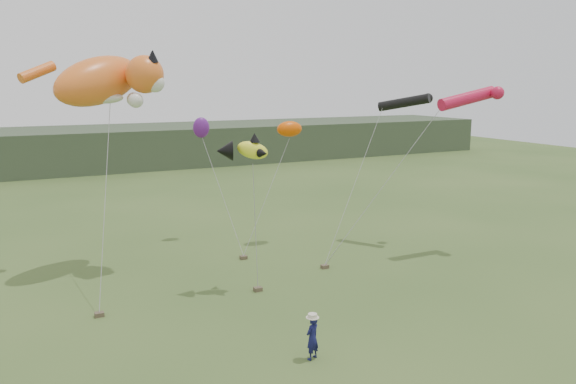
# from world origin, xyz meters

# --- Properties ---
(ground) EXTENTS (120.00, 120.00, 0.00)m
(ground) POSITION_xyz_m (0.00, 0.00, 0.00)
(ground) COLOR #385123
(ground) RESTS_ON ground
(headland) EXTENTS (90.00, 13.00, 4.00)m
(headland) POSITION_xyz_m (-3.11, 44.69, 1.92)
(headland) COLOR #2D3D28
(headland) RESTS_ON ground
(festival_attendant) EXTENTS (0.61, 0.52, 1.42)m
(festival_attendant) POSITION_xyz_m (-0.68, -1.43, 0.71)
(festival_attendant) COLOR #121446
(festival_attendant) RESTS_ON ground
(sandbag_anchors) EXTENTS (14.87, 6.49, 0.17)m
(sandbag_anchors) POSITION_xyz_m (-2.25, 5.52, 0.09)
(sandbag_anchors) COLOR brown
(sandbag_anchors) RESTS_ON ground
(cat_kite) EXTENTS (5.99, 4.19, 3.04)m
(cat_kite) POSITION_xyz_m (-4.50, 10.52, 8.67)
(cat_kite) COLOR orange
(cat_kite) RESTS_ON ground
(fish_kite) EXTENTS (2.28, 1.47, 1.18)m
(fish_kite) POSITION_xyz_m (-0.28, 5.24, 5.90)
(fish_kite) COLOR #F1F52A
(fish_kite) RESTS_ON ground
(tube_kites) EXTENTS (4.22, 5.21, 1.37)m
(tube_kites) POSITION_xyz_m (11.32, 6.37, 7.75)
(tube_kites) COLOR black
(tube_kites) RESTS_ON ground
(misc_kites) EXTENTS (5.14, 3.52, 1.12)m
(misc_kites) POSITION_xyz_m (3.15, 12.08, 6.16)
(misc_kites) COLOR #EA5001
(misc_kites) RESTS_ON ground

